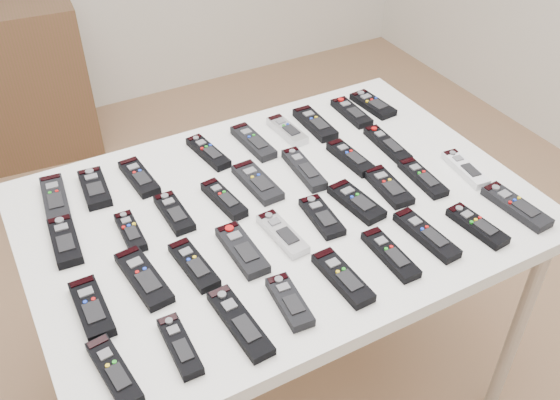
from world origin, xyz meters
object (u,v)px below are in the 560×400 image
remote_22 (322,217)px  remote_7 (351,112)px  remote_8 (373,104)px  remote_34 (477,226)px  remote_19 (194,265)px  remote_9 (65,241)px  remote_16 (387,145)px  remote_29 (240,323)px  remote_1 (95,188)px  remote_24 (388,187)px  remote_10 (131,232)px  table (280,223)px  remote_13 (257,182)px  remote_5 (287,131)px  remote_32 (390,254)px  remote_2 (139,177)px  remote_14 (304,169)px  remote_26 (465,169)px  remote_15 (350,158)px  remote_12 (224,199)px  remote_35 (516,207)px  remote_25 (423,178)px  remote_20 (242,250)px  remote_3 (208,152)px  remote_27 (114,371)px  remote_4 (253,142)px  remote_6 (315,124)px  remote_30 (290,302)px  remote_17 (92,308)px  remote_31 (343,278)px  remote_11 (174,213)px  remote_18 (144,278)px  remote_21 (282,234)px  remote_0 (55,199)px  remote_23 (356,202)px

remote_22 → remote_7: bearing=52.2°
remote_8 → remote_34: bearing=-105.8°
remote_19 → remote_34: remote_34 is taller
remote_9 → remote_22: bearing=-15.7°
remote_16 → remote_29: bearing=-147.0°
remote_1 → remote_24: 0.76m
remote_10 → remote_24: size_ratio=0.85×
table → remote_13: remote_13 is taller
remote_5 → remote_32: size_ratio=0.91×
remote_2 → remote_14: (0.40, -0.18, 0.00)m
remote_24 → remote_26: 0.23m
remote_10 → remote_19: remote_10 is taller
remote_2 → remote_19: 0.38m
remote_1 → remote_15: size_ratio=0.94×
remote_1 → remote_9: 0.20m
remote_10 → remote_12: (0.25, 0.00, 0.00)m
remote_12 → remote_35: bearing=-38.0°
remote_9 → remote_10: size_ratio=1.18×
remote_25 → remote_7: bearing=89.5°
remote_20 → remote_25: bearing=1.8°
remote_13 → remote_34: (0.39, -0.41, -0.00)m
remote_3 → remote_5: size_ratio=1.10×
remote_10 → remote_27: bearing=-111.1°
remote_1 → remote_4: (0.46, -0.00, -0.00)m
table → remote_6: size_ratio=7.04×
remote_30 → remote_34: (0.52, -0.01, -0.00)m
remote_9 → remote_32: (0.64, -0.40, -0.00)m
remote_4 → remote_17: same height
remote_10 → remote_16: size_ratio=0.76×
remote_27 → remote_29: 0.26m
remote_27 → remote_31: remote_31 is taller
remote_20 → remote_15: bearing=23.7°
remote_11 → remote_25: (0.63, -0.18, 0.00)m
remote_29 → remote_10: bearing=102.8°
remote_3 → remote_35: 0.83m
table → remote_18: bearing=-167.7°
remote_1 → remote_21: 0.52m
remote_18 → remote_31: remote_31 is taller
remote_12 → remote_24: 0.43m
remote_0 → remote_11: 0.31m
remote_7 → remote_23: bearing=-121.0°
remote_9 → remote_17: same height
remote_14 → remote_16: 0.27m
remote_0 → remote_30: bearing=-53.0°
remote_13 → remote_5: bearing=40.3°
remote_13 → remote_29: (-0.25, -0.40, -0.00)m
remote_0 → remote_3: (0.42, 0.01, -0.00)m
remote_6 → remote_18: 0.75m
remote_1 → remote_12: same height
remote_11 → remote_22: (0.31, -0.19, -0.00)m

